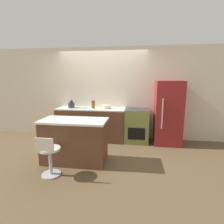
# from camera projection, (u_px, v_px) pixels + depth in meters

# --- Properties ---
(ground_plane) EXTENTS (14.00, 14.00, 0.00)m
(ground_plane) POSITION_uv_depth(u_px,v_px,m) (99.00, 144.00, 4.73)
(ground_plane) COLOR brown
(wall_back) EXTENTS (8.00, 0.06, 2.60)m
(wall_back) POSITION_uv_depth(u_px,v_px,m) (103.00, 94.00, 5.10)
(wall_back) COLOR beige
(wall_back) RESTS_ON ground_plane
(back_counter) EXTENTS (1.92, 0.59, 0.92)m
(back_counter) POSITION_uv_depth(u_px,v_px,m) (91.00, 124.00, 4.99)
(back_counter) COLOR brown
(back_counter) RESTS_ON ground_plane
(kitchen_island) EXTENTS (1.36, 0.66, 0.91)m
(kitchen_island) POSITION_uv_depth(u_px,v_px,m) (74.00, 141.00, 3.65)
(kitchen_island) COLOR brown
(kitchen_island) RESTS_ON ground_plane
(oven_range) EXTENTS (0.64, 0.61, 0.92)m
(oven_range) POSITION_uv_depth(u_px,v_px,m) (137.00, 126.00, 4.81)
(oven_range) COLOR olive
(oven_range) RESTS_ON ground_plane
(refrigerator) EXTENTS (0.68, 0.66, 1.68)m
(refrigerator) POSITION_uv_depth(u_px,v_px,m) (168.00, 113.00, 4.60)
(refrigerator) COLOR maroon
(refrigerator) RESTS_ON ground_plane
(stool_chair) EXTENTS (0.38, 0.38, 0.77)m
(stool_chair) POSITION_uv_depth(u_px,v_px,m) (49.00, 156.00, 3.11)
(stool_chair) COLOR #B7B7BC
(stool_chair) RESTS_ON ground_plane
(kettle) EXTENTS (0.18, 0.18, 0.22)m
(kettle) POSITION_uv_depth(u_px,v_px,m) (71.00, 104.00, 4.97)
(kettle) COLOR #333338
(kettle) RESTS_ON back_counter
(mixing_bowl) EXTENTS (0.23, 0.23, 0.09)m
(mixing_bowl) POSITION_uv_depth(u_px,v_px,m) (106.00, 107.00, 4.84)
(mixing_bowl) COLOR beige
(mixing_bowl) RESTS_ON back_counter
(canister_jar) EXTENTS (0.11, 0.11, 0.21)m
(canister_jar) POSITION_uv_depth(u_px,v_px,m) (93.00, 104.00, 4.88)
(canister_jar) COLOR brown
(canister_jar) RESTS_ON back_counter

